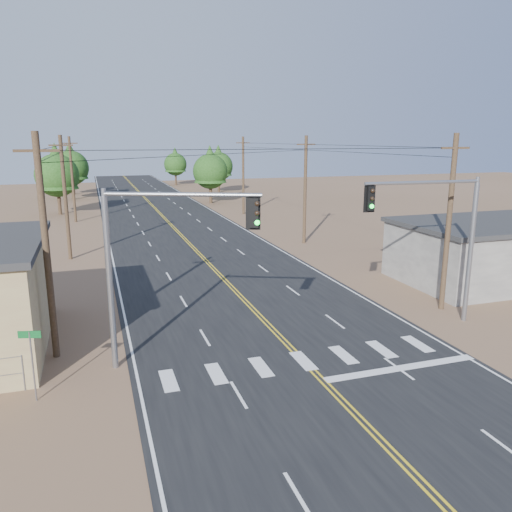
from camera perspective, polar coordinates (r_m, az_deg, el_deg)
name	(u,v)px	position (r m, az deg, el deg)	size (l,w,h in m)	color
ground	(411,472)	(16.85, 17.25, -22.47)	(220.00, 220.00, 0.00)	brown
road	(200,255)	(42.87, -6.38, 0.11)	(15.00, 200.00, 0.02)	black
building_right	(507,251)	(39.19, 26.78, 0.50)	(15.00, 8.00, 4.00)	#9A978C
utility_pole_left_near	(46,247)	(23.44, -22.87, 0.97)	(1.80, 0.30, 10.00)	#4C3826
utility_pole_left_mid	(65,197)	(43.20, -20.96, 6.30)	(1.80, 0.30, 10.00)	#4C3826
utility_pole_left_far	(72,179)	(63.10, -20.25, 8.28)	(1.80, 0.30, 10.00)	#4C3826
utility_pole_right_near	(449,222)	(30.07, 21.17, 3.62)	(1.80, 0.30, 10.00)	#4C3826
utility_pole_right_mid	(305,189)	(47.13, 5.63, 7.61)	(1.80, 0.30, 10.00)	#4C3826
utility_pole_right_far	(243,175)	(65.86, -1.47, 9.25)	(1.80, 0.30, 10.00)	#4C3826
signal_mast_left	(152,250)	(20.76, -11.81, 0.64)	(6.02, 2.79, 7.75)	gray
signal_mast_right	(442,227)	(27.36, 20.52, 3.13)	(6.51, 0.58, 7.79)	gray
street_sign	(32,354)	(20.61, -24.27, -10.22)	(0.81, 0.25, 2.81)	gray
tree_left_near	(57,171)	(70.19, -21.84, 9.01)	(5.55, 5.55, 9.25)	#3F2D1E
tree_left_mid	(71,164)	(87.34, -20.43, 9.80)	(5.59, 5.59, 9.32)	#3F2D1E
tree_left_far	(72,170)	(96.13, -20.26, 9.23)	(4.24, 4.24, 7.07)	#3F2D1E
tree_right_near	(210,168)	(77.52, -5.26, 10.00)	(5.29, 5.29, 8.82)	#3F2D1E
tree_right_mid	(218,163)	(93.07, -4.31, 10.51)	(5.23, 5.23, 8.71)	#3F2D1E
tree_right_far	(175,162)	(109.79, -9.21, 10.56)	(4.81, 4.81, 8.01)	#3F2D1E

